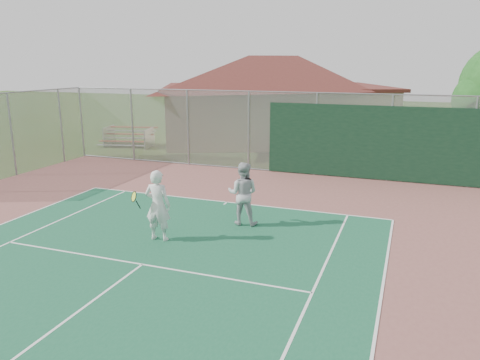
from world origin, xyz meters
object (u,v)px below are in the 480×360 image
(clubhouse, at_px, (275,90))
(player_white_front, at_px, (158,206))
(player_grey_back, at_px, (243,194))
(bleachers, at_px, (129,136))

(clubhouse, distance_m, player_white_front, 17.88)
(clubhouse, xyz_separation_m, player_grey_back, (3.59, -15.66, -2.13))
(bleachers, bearing_deg, player_white_front, -66.96)
(clubhouse, distance_m, player_grey_back, 16.21)
(clubhouse, relative_size, player_grey_back, 8.85)
(bleachers, distance_m, player_white_front, 15.47)
(bleachers, xyz_separation_m, player_grey_back, (10.84, -10.48, 0.37))
(clubhouse, height_order, player_white_front, clubhouse)
(clubhouse, bearing_deg, bleachers, -168.73)
(bleachers, relative_size, player_grey_back, 1.69)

